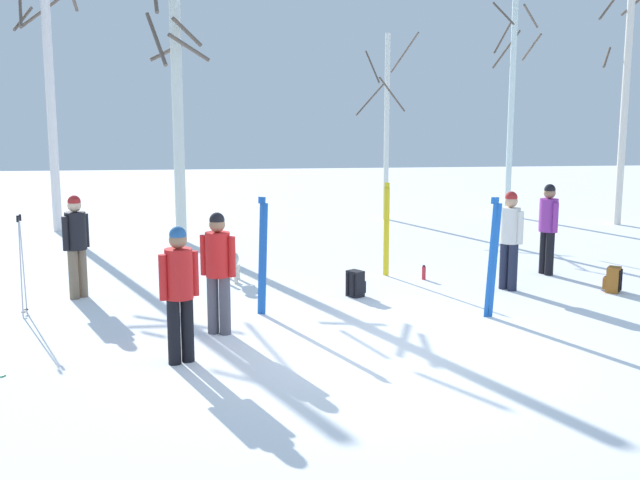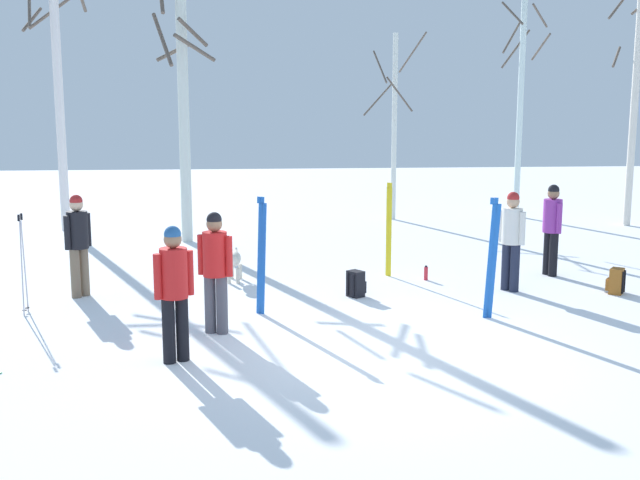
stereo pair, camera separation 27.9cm
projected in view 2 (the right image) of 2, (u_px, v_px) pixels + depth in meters
ground_plane at (365, 350)px, 10.22m from camera, size 60.00×60.00×0.00m
person_0 at (78, 239)px, 12.90m from camera, size 0.37×0.42×1.72m
person_1 at (552, 224)px, 14.55m from camera, size 0.34×0.51×1.72m
person_2 at (174, 285)px, 9.58m from camera, size 0.47×0.34×1.72m
person_3 at (512, 235)px, 13.32m from camera, size 0.34×0.44×1.72m
person_4 at (215, 265)px, 10.80m from camera, size 0.49×0.34×1.72m
dog at (234, 261)px, 14.11m from camera, size 0.28×0.89×0.57m
ski_pair_planted_0 at (261, 256)px, 11.82m from camera, size 0.18×0.11×1.81m
ski_pair_planted_1 at (389, 230)px, 14.51m from camera, size 0.09×0.12×1.76m
ski_pair_planted_2 at (492, 259)px, 11.60m from camera, size 0.22×0.04×1.82m
ski_poles_0 at (23, 261)px, 11.86m from camera, size 0.07×0.25×1.55m
backpack_0 at (616, 281)px, 13.23m from camera, size 0.34×0.34×0.44m
backpack_1 at (356, 284)px, 13.03m from camera, size 0.34×0.34×0.44m
water_bottle_0 at (426, 273)px, 14.28m from camera, size 0.07×0.07×0.27m
birch_tree_0 at (57, 72)px, 19.39m from camera, size 1.43×1.48×7.57m
birch_tree_1 at (183, 91)px, 17.77m from camera, size 1.45×1.39×6.65m
birch_tree_2 at (394, 122)px, 21.52m from camera, size 1.67×1.43×5.12m
birch_tree_3 at (521, 94)px, 21.96m from camera, size 1.28×1.29×6.61m
birch_tree_4 at (635, 78)px, 20.21m from camera, size 1.36×1.08×7.49m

